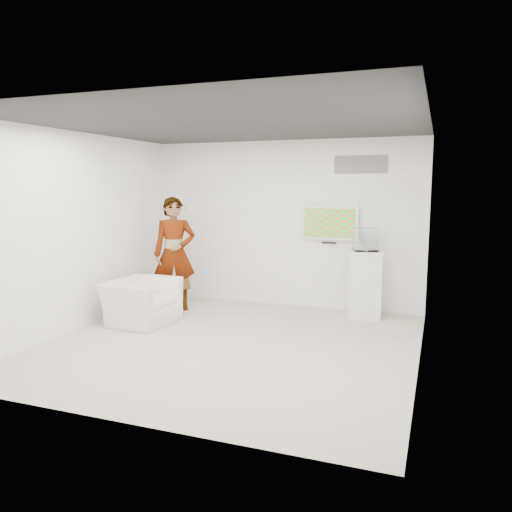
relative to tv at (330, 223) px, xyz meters
name	(u,v)px	position (x,y,z in m)	size (l,w,h in m)	color
room	(230,237)	(-0.85, -2.45, -0.05)	(5.01, 5.01, 3.00)	#B2AEA3
tv	(330,223)	(0.00, 0.00, 0.00)	(1.00, 0.08, 0.60)	silver
logo_decal	(361,165)	(0.50, 0.04, 1.00)	(0.90, 0.02, 0.30)	slate
person	(175,254)	(-2.57, -0.95, -0.55)	(0.73, 0.48, 2.00)	silver
armchair	(141,301)	(-2.63, -1.94, -1.20)	(1.08, 0.94, 0.70)	silver
pedestal	(364,284)	(0.67, -0.34, -0.99)	(0.55, 0.55, 1.13)	white
floor_uplight	(374,306)	(0.83, -0.11, -1.40)	(0.20, 0.20, 0.31)	silver
vitrine	(365,240)	(0.67, -0.34, -0.24)	(0.37, 0.37, 0.37)	white
console	(365,245)	(0.67, -0.34, -0.32)	(0.04, 0.14, 0.20)	white
wii_remote	(188,208)	(-2.42, -0.70, 0.25)	(0.04, 0.15, 0.04)	white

